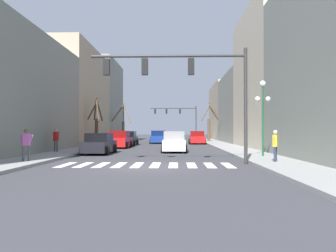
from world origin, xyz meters
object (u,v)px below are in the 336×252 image
Objects in this scene: street_lamp_right_corner at (263,103)px; pedestrian_waiting_at_curb at (275,143)px; pedestrian_on_right_sidewalk at (26,142)px; car_parked_left_mid at (99,144)px; car_parked_left_far at (159,137)px; traffic_signal_far at (179,114)px; street_tree_right_near at (96,123)px; street_tree_left_far at (123,124)px; car_parked_right_far at (119,140)px; car_parked_right_mid at (197,138)px; pedestrian_on_left_sidewalk at (56,138)px; street_tree_left_mid at (209,125)px; car_driving_away_lane at (174,142)px; traffic_signal_near at (186,77)px; car_at_intersection at (128,139)px.

street_lamp_right_corner reaches higher than pedestrian_waiting_at_curb.
car_parked_left_mid is at bearing -138.75° from pedestrian_on_right_sidewalk.
traffic_signal_far is at bearing 169.50° from car_parked_left_far.
street_tree_right_near is at bearing 64.26° from pedestrian_waiting_at_curb.
traffic_signal_far is 35.51m from car_parked_left_mid.
street_tree_left_far is (-5.42, 3.77, 1.83)m from car_parked_left_far.
street_tree_right_near reaches higher than street_lamp_right_corner.
car_parked_right_far is 15.54m from pedestrian_on_right_sidewalk.
pedestrian_on_right_sidewalk is (-10.41, -25.01, 0.37)m from car_parked_right_mid.
pedestrian_on_left_sidewalk reaches higher than pedestrian_waiting_at_curb.
street_tree_left_mid reaches higher than pedestrian_waiting_at_curb.
street_lamp_right_corner is 8.51m from car_driving_away_lane.
traffic_signal_near is 41.94m from traffic_signal_far.
street_tree_right_near is at bearing -31.96° from car_parked_left_far.
pedestrian_on_right_sidewalk is at bearing -45.10° from pedestrian_on_left_sidewalk.
car_at_intersection is at bearing 116.70° from car_parked_right_mid.
car_parked_right_mid is 27.10m from pedestrian_on_right_sidewalk.
pedestrian_on_right_sidewalk is 0.32× the size of street_tree_right_near.
street_tree_right_near is (-0.60, 17.30, 1.38)m from pedestrian_on_right_sidewalk.
traffic_signal_near is 1.39× the size of street_tree_left_mid.
pedestrian_on_right_sidewalk is 34.26m from street_tree_left_mid.
street_tree_left_mid is at bearing 5.00° from street_tree_left_far.
pedestrian_waiting_at_curb reaches higher than car_at_intersection.
street_tree_right_near is (-13.70, 13.77, -0.90)m from street_lamp_right_corner.
traffic_signal_far is at bearing -12.77° from car_parked_right_far.
street_lamp_right_corner is 1.08× the size of car_driving_away_lane.
traffic_signal_far reaches higher than car_parked_left_far.
car_parked_left_far is 2.88× the size of pedestrian_waiting_at_curb.
traffic_signal_near is 8.91m from pedestrian_on_right_sidewalk.
street_tree_left_mid is (12.69, 31.80, 1.42)m from pedestrian_on_right_sidewalk.
street_tree_left_far is (-2.18, 15.31, 1.83)m from car_parked_right_far.
street_tree_left_mid is (13.83, 24.53, 1.38)m from pedestrian_on_left_sidewalk.
car_parked_left_far is at bearing -100.50° from traffic_signal_far.
traffic_signal_near is at bearing 115.01° from pedestrian_waiting_at_curb.
street_lamp_right_corner is 4.30m from pedestrian_waiting_at_curb.
street_tree_left_mid is at bearing -66.22° from traffic_signal_far.
car_parked_left_far is at bearing -146.16° from street_tree_left_mid.
car_parked_right_far reaches higher than car_at_intersection.
pedestrian_on_right_sidewalk is (-8.26, -0.05, -3.34)m from traffic_signal_near.
street_tree_left_mid reaches higher than street_tree_left_far.
traffic_signal_far is 22.29m from car_at_intersection.
car_parked_right_far is at bearing -34.72° from street_tree_right_near.
pedestrian_on_left_sidewalk is (-13.92, 7.35, 0.08)m from pedestrian_waiting_at_curb.
car_parked_right_far is (-8.24, -9.63, 0.02)m from car_parked_right_mid.
street_tree_right_near is (-13.37, 17.38, 1.42)m from pedestrian_waiting_at_curb.
car_at_intersection is 9.22m from car_parked_right_mid.
street_tree_right_near is at bearing 142.26° from car_at_intersection.
car_parked_right_far reaches higher than car_driving_away_lane.
pedestrian_on_right_sidewalk is at bearing 157.41° from car_parked_right_mid.
traffic_signal_far is 11.32m from street_tree_left_mid.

